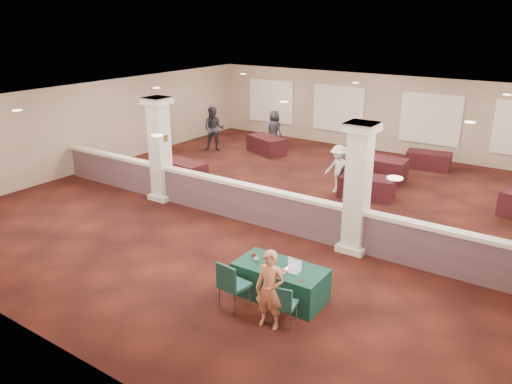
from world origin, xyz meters
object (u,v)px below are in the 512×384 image
Objects in this scene: conf_chair_side at (231,282)px; attendee_b at (339,169)px; far_table_front_left at (184,171)px; attendee_a at (214,129)px; far_table_front_center at (367,187)px; attendee_c at (351,177)px; far_table_back_left at (266,145)px; conf_chair_main at (283,302)px; woman at (270,290)px; far_table_back_right at (428,160)px; attendee_d at (274,129)px; far_table_back_center at (377,169)px; near_table at (280,282)px.

attendee_b is at bearing 105.04° from conf_chair_side.
attendee_a is (-1.62, 3.70, 0.61)m from far_table_front_left.
far_table_front_center is 1.06m from attendee_b.
attendee_c is (5.77, 1.20, 0.48)m from far_table_front_left.
conf_chair_side is 6.85m from attendee_c.
far_table_back_left is (-5.89, 10.27, -0.25)m from conf_chair_side.
attendee_b is 0.95m from attendee_c.
far_table_front_left is 5.38m from attendee_b.
far_table_back_left reaches higher than far_table_front_left.
attendee_b reaches higher than conf_chair_main.
far_table_back_left is at bearing 115.76° from woman.
woman is 11.89m from far_table_back_right.
attendee_a is at bearing 113.68° from far_table_front_left.
conf_chair_main is 0.52× the size of far_table_front_left.
far_table_back_left is 1.08× the size of attendee_b.
far_table_back_right is at bearing 80.59° from far_table_front_center.
conf_chair_main is 0.52× the size of attendee_d.
woman is at bearing 2.97° from conf_chair_side.
far_table_back_center is 1.20× the size of attendee_c.
far_table_front_left is at bearing 134.19° from woman.
far_table_front_left is 1.00× the size of attendee_c.
far_table_back_left is 1.09× the size of far_table_back_right.
far_table_back_right is (0.41, 11.83, -0.28)m from conf_chair_side.
near_table is at bearing -34.47° from far_table_front_left.
far_table_back_center is 2.16m from attendee_b.
woman is at bearing -127.35° from attendee_c.
far_table_back_center is at bearing 178.49° from attendee_d.
woman reaches higher than far_table_front_left.
far_table_front_left is (-7.43, 5.53, -0.17)m from conf_chair_main.
conf_chair_main is 0.53× the size of attendee_b.
attendee_d reaches higher than attendee_c.
far_table_back_left is 1.06× the size of attendee_d.
far_table_front_center is 0.91× the size of attendee_a.
near_table is 1.13× the size of attendee_d.
woman is 0.94× the size of far_table_front_left.
conf_chair_main reaches higher than far_table_front_center.
attendee_a is (-7.92, 9.33, 0.34)m from conf_chair_side.
attendee_d is (-6.65, 10.27, 0.46)m from near_table.
woman is 7.70m from far_table_front_center.
far_table_front_center is at bearing 17.72° from far_table_front_left.
attendee_c is at bearing -100.64° from far_table_back_right.
far_table_back_center reaches higher than far_table_front_left.
near_table is 2.18× the size of conf_chair_main.
attendee_d is at bearing 122.19° from near_table.
attendee_d reaches higher than near_table.
attendee_a reaches higher than attendee_b.
far_table_front_center is at bearing -26.02° from far_table_back_left.
woman is 0.94× the size of attendee_d.
far_table_front_center is at bearing 91.49° from woman.
conf_chair_main is at bearing 10.73° from conf_chair_side.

